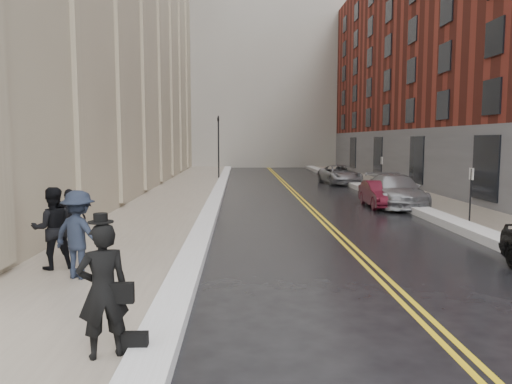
{
  "coord_description": "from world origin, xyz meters",
  "views": [
    {
      "loc": [
        -0.91,
        -10.6,
        3.3
      ],
      "look_at": [
        -0.37,
        5.48,
        1.6
      ],
      "focal_mm": 35.0,
      "sensor_mm": 36.0,
      "label": 1
    }
  ],
  "objects": [
    {
      "name": "snow_ridge_right",
      "position": [
        7.15,
        16.0,
        0.15
      ],
      "size": [
        0.85,
        60.8,
        0.3
      ],
      "primitive_type": "cube",
      "color": "silver",
      "rests_on": "ground"
    },
    {
      "name": "pedestrian_c",
      "position": [
        -5.93,
        4.16,
        1.0
      ],
      "size": [
        1.06,
        0.6,
        1.7
      ],
      "primitive_type": "imported",
      "rotation": [
        0.0,
        0.0,
        2.95
      ],
      "color": "black",
      "rests_on": "sidewalk_left"
    },
    {
      "name": "sidewalk_left",
      "position": [
        -4.5,
        16.0,
        0.07
      ],
      "size": [
        4.0,
        64.0,
        0.15
      ],
      "primitive_type": "cube",
      "color": "gray",
      "rests_on": "ground"
    },
    {
      "name": "sidewalk_right",
      "position": [
        9.0,
        16.0,
        0.07
      ],
      "size": [
        3.0,
        64.0,
        0.15
      ],
      "primitive_type": "cube",
      "color": "gray",
      "rests_on": "ground"
    },
    {
      "name": "pedestrian_b",
      "position": [
        -4.56,
        0.66,
        1.15
      ],
      "size": [
        1.48,
        1.19,
        2.01
      ],
      "primitive_type": "imported",
      "rotation": [
        0.0,
        0.0,
        2.75
      ],
      "color": "#1A212F",
      "rests_on": "sidewalk_left"
    },
    {
      "name": "tower_far_right",
      "position": [
        14.0,
        66.0,
        22.0
      ],
      "size": [
        22.0,
        18.0,
        44.0
      ],
      "primitive_type": "cube",
      "color": "slate",
      "rests_on": "ground"
    },
    {
      "name": "pedestrian_a",
      "position": [
        -5.46,
        1.51,
        1.15
      ],
      "size": [
        1.19,
        1.08,
        2.0
      ],
      "primitive_type": "imported",
      "rotation": [
        0.0,
        0.0,
        3.54
      ],
      "color": "black",
      "rests_on": "sidewalk_left"
    },
    {
      "name": "parking_sign_far",
      "position": [
        7.9,
        20.0,
        1.36
      ],
      "size": [
        0.06,
        0.35,
        2.23
      ],
      "color": "black",
      "rests_on": "ground"
    },
    {
      "name": "snow_ridge_left",
      "position": [
        -2.2,
        16.0,
        0.13
      ],
      "size": [
        0.7,
        60.8,
        0.26
      ],
      "primitive_type": "cube",
      "color": "silver",
      "rests_on": "ground"
    },
    {
      "name": "pedestrian_main",
      "position": [
        -2.87,
        -3.56,
        1.14
      ],
      "size": [
        0.85,
        0.72,
        1.98
      ],
      "primitive_type": "imported",
      "rotation": [
        0.0,
        0.0,
        3.54
      ],
      "color": "black",
      "rests_on": "sidewalk_left"
    },
    {
      "name": "ground",
      "position": [
        0.0,
        0.0,
        0.0
      ],
      "size": [
        160.0,
        160.0,
        0.0
      ],
      "primitive_type": "plane",
      "color": "black",
      "rests_on": "ground"
    },
    {
      "name": "traffic_signal",
      "position": [
        -2.6,
        30.0,
        3.08
      ],
      "size": [
        0.18,
        0.15,
        5.2
      ],
      "color": "black",
      "rests_on": "ground"
    },
    {
      "name": "car_silver_near",
      "position": [
        6.8,
        13.69,
        0.78
      ],
      "size": [
        2.38,
        5.47,
        1.57
      ],
      "primitive_type": "imported",
      "rotation": [
        0.0,
        0.0,
        -0.03
      ],
      "color": "#939499",
      "rests_on": "ground"
    },
    {
      "name": "car_silver_far",
      "position": [
        6.58,
        26.22,
        0.69
      ],
      "size": [
        2.81,
        5.2,
        1.39
      ],
      "primitive_type": "imported",
      "rotation": [
        0.0,
        0.0,
        0.11
      ],
      "color": "#989AA0",
      "rests_on": "ground"
    },
    {
      "name": "parking_sign_near",
      "position": [
        7.9,
        8.0,
        1.36
      ],
      "size": [
        0.06,
        0.35,
        2.23
      ],
      "color": "black",
      "rests_on": "ground"
    },
    {
      "name": "car_maroon",
      "position": [
        6.0,
        13.42,
        0.64
      ],
      "size": [
        1.4,
        3.9,
        1.28
      ],
      "primitive_type": "imported",
      "rotation": [
        0.0,
        0.0,
        -0.01
      ],
      "color": "#460C18",
      "rests_on": "ground"
    },
    {
      "name": "lane_stripe_b",
      "position": [
        2.62,
        16.0,
        0.0
      ],
      "size": [
        0.12,
        64.0,
        0.01
      ],
      "primitive_type": "cube",
      "color": "gold",
      "rests_on": "ground"
    },
    {
      "name": "lane_stripe_a",
      "position": [
        2.38,
        16.0,
        0.0
      ],
      "size": [
        0.12,
        64.0,
        0.01
      ],
      "primitive_type": "cube",
      "color": "gold",
      "rests_on": "ground"
    }
  ]
}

